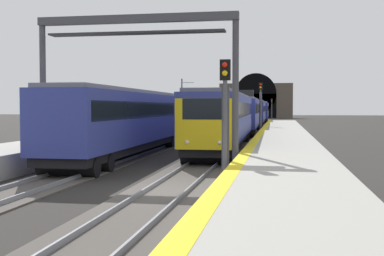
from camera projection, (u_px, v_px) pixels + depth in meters
The scene contains 13 objects.
ground_plane at pixel (169, 192), 17.43m from camera, with size 320.00×320.00×0.00m, color #282623.
platform_right at pixel (286, 181), 16.72m from camera, with size 112.00×3.81×1.01m, color #9E9B93.
platform_right_edge_strip at pixel (237, 164), 16.98m from camera, with size 112.00×0.50×0.01m, color yellow.
track_main_line at pixel (169, 191), 17.43m from camera, with size 160.00×3.01×0.21m.
track_adjacent_line at pixel (35, 187), 18.32m from camera, with size 160.00×2.60×0.21m.
train_main_approaching at pixel (251, 112), 65.39m from camera, with size 84.92×3.20×4.80m.
train_adjacent_platform at pixel (190, 114), 49.82m from camera, with size 61.29×2.97×4.84m.
railway_signal_near at pixel (225, 112), 18.12m from camera, with size 0.39×0.38×4.68m.
railway_signal_mid at pixel (261, 105), 50.27m from camera, with size 0.39×0.38×5.41m.
railway_signal_far at pixel (272, 107), 114.14m from camera, with size 0.39×0.38×4.78m.
overhead_signal_gantry at pixel (136, 53), 22.08m from camera, with size 0.70×9.13×7.03m.
tunnel_portal at pixel (256, 101), 129.93m from camera, with size 2.83×18.86×11.58m.
catenary_mast_near at pixel (182, 102), 77.79m from camera, with size 0.22×1.98×7.31m.
Camera 1 is at (-16.92, -3.80, 2.98)m, focal length 46.75 mm.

